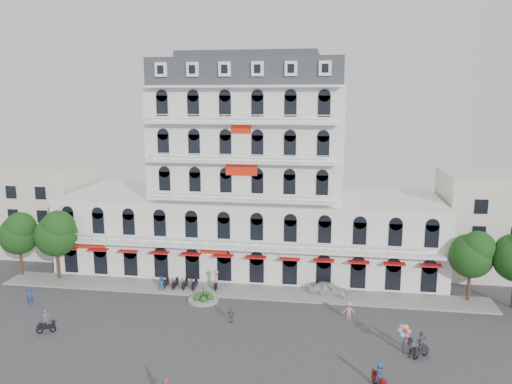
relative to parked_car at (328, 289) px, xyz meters
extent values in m
plane|color=#38383A|center=(-9.77, -9.50, -0.70)|extent=(120.00, 120.00, 0.00)
cube|color=gray|center=(-9.77, -0.50, -0.62)|extent=(53.00, 4.00, 0.16)
cube|color=silver|center=(-9.77, 8.50, 3.80)|extent=(45.00, 14.00, 9.00)
cube|color=silver|center=(-9.77, 8.50, 14.80)|extent=(22.00, 12.00, 13.00)
cube|color=#2D3035|center=(-9.77, 8.50, 22.80)|extent=(21.56, 11.76, 3.00)
cube|color=#2D3035|center=(-9.77, 8.50, 24.70)|extent=(15.84, 8.64, 0.80)
cube|color=red|center=(-9.77, 1.00, 2.80)|extent=(40.50, 1.00, 0.15)
cube|color=#B41E0B|center=(-9.77, 2.38, 12.30)|extent=(3.50, 0.10, 1.40)
cube|color=beige|center=(-39.77, 10.50, 5.30)|extent=(14.00, 10.00, 12.00)
cube|color=beige|center=(20.23, 10.50, 5.30)|extent=(14.00, 10.00, 12.00)
cylinder|color=gray|center=(-12.77, -3.50, -0.58)|extent=(3.20, 3.20, 0.24)
cylinder|color=black|center=(-12.77, -3.50, 0.20)|extent=(0.08, 0.08, 1.40)
sphere|color=#234517|center=(-12.07, -3.50, -0.25)|extent=(0.70, 0.70, 0.70)
sphere|color=#234517|center=(-12.55, -2.84, -0.25)|extent=(0.70, 0.70, 0.70)
sphere|color=#234517|center=(-13.33, -3.08, -0.25)|extent=(0.70, 0.70, 0.70)
sphere|color=#234517|center=(-13.34, -3.90, -0.25)|extent=(0.70, 0.70, 0.70)
sphere|color=#234517|center=(-12.57, -4.17, -0.25)|extent=(0.70, 0.70, 0.70)
cylinder|color=#382314|center=(-35.77, 0.50, 1.06)|extent=(0.36, 0.36, 3.52)
sphere|color=#1A3B13|center=(-35.77, 0.50, 4.26)|extent=(4.48, 4.48, 4.48)
sphere|color=#1A3B13|center=(-35.27, 0.20, 5.30)|extent=(3.52, 3.52, 3.52)
sphere|color=#1A3B13|center=(-36.17, 0.80, 4.90)|extent=(3.20, 3.20, 3.20)
cylinder|color=#382314|center=(-30.77, 0.00, 1.17)|extent=(0.36, 0.36, 3.74)
sphere|color=#1A3B13|center=(-30.77, 0.00, 4.57)|extent=(4.76, 4.76, 4.76)
sphere|color=#1A3B13|center=(-30.27, -0.30, 5.68)|extent=(3.74, 3.74, 3.74)
sphere|color=#1A3B13|center=(-31.17, 0.30, 5.25)|extent=(3.40, 3.40, 3.40)
cylinder|color=#382314|center=(14.23, 0.50, 1.02)|extent=(0.36, 0.36, 3.43)
sphere|color=#1A3B13|center=(14.23, 0.50, 4.14)|extent=(4.37, 4.37, 4.37)
sphere|color=#1A3B13|center=(14.73, 0.20, 5.15)|extent=(3.43, 3.43, 3.43)
sphere|color=#1A3B13|center=(13.83, 0.80, 4.76)|extent=(3.12, 3.12, 3.12)
sphere|color=#1A3B13|center=(17.83, -0.20, 5.11)|extent=(3.32, 3.32, 3.32)
imported|color=silver|center=(0.00, 0.00, 0.00)|extent=(4.35, 2.54, 1.39)
cube|color=black|center=(-24.87, -12.51, -0.15)|extent=(1.51, 0.93, 0.35)
torus|color=black|center=(-24.36, -12.29, -0.42)|extent=(0.60, 0.35, 0.60)
torus|color=black|center=(-25.37, -12.74, -0.42)|extent=(0.60, 0.35, 0.60)
imported|color=#57555C|center=(-24.87, -12.51, 0.63)|extent=(0.75, 0.64, 1.75)
cube|color=maroon|center=(3.80, -16.90, -0.15)|extent=(1.06, 1.47, 0.35)
torus|color=black|center=(3.52, -16.43, -0.42)|extent=(0.41, 0.58, 0.60)
imported|color=navy|center=(3.80, -16.90, 0.52)|extent=(0.80, 0.89, 1.53)
cube|color=#232227|center=(7.49, -11.97, -0.15)|extent=(1.39, 1.22, 0.35)
torus|color=black|center=(7.07, -12.32, -0.42)|extent=(0.54, 0.47, 0.60)
torus|color=black|center=(7.92, -11.62, -0.42)|extent=(0.54, 0.47, 0.60)
imported|color=#58595F|center=(7.49, -11.97, 0.68)|extent=(1.13, 1.04, 1.86)
cube|color=black|center=(-12.17, -0.42, -0.15)|extent=(0.64, 1.54, 0.35)
torus|color=black|center=(-12.07, -0.96, -0.42)|extent=(0.24, 0.61, 0.60)
torus|color=black|center=(-12.28, 0.11, -0.42)|extent=(0.24, 0.61, 0.60)
imported|color=pink|center=(-12.17, -0.42, 0.68)|extent=(0.91, 1.30, 1.85)
imported|color=navy|center=(-17.93, -1.63, 0.13)|extent=(0.85, 0.59, 1.65)
imported|color=#54555B|center=(-8.91, -8.05, 0.10)|extent=(0.99, 0.59, 1.58)
imported|color=pink|center=(1.96, -5.74, 0.20)|extent=(1.22, 0.77, 1.80)
imported|color=navy|center=(-29.77, -7.24, 0.28)|extent=(0.85, 0.79, 1.94)
imported|color=#4F4D54|center=(6.58, -11.89, 0.19)|extent=(0.75, 0.92, 1.77)
cylinder|color=black|center=(6.18, -11.59, 0.30)|extent=(0.04, 0.04, 2.00)
sphere|color=#E54C99|center=(6.53, -11.59, 1.30)|extent=(0.44, 0.44, 0.44)
sphere|color=yellow|center=(6.35, -11.29, 1.52)|extent=(0.44, 0.44, 0.44)
sphere|color=#994CD8|center=(6.00, -11.29, 1.53)|extent=(0.44, 0.44, 0.44)
sphere|color=orange|center=(5.83, -11.59, 1.34)|extent=(0.44, 0.44, 0.44)
sphere|color=#4CB2E5|center=(6.00, -11.89, 1.12)|extent=(0.44, 0.44, 0.44)
sphere|color=#D8334C|center=(6.35, -11.89, 1.07)|extent=(0.44, 0.44, 0.44)
camera|label=1|loc=(-0.08, -50.68, 19.99)|focal=35.00mm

